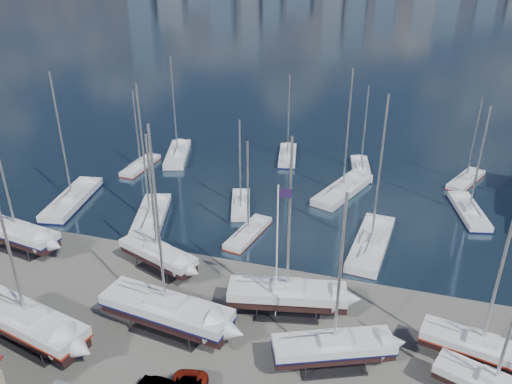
% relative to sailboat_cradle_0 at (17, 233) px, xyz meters
% --- Properties ---
extents(ground, '(1400.00, 1400.00, 0.00)m').
position_rel_sailboat_cradle_0_xyz_m(ground, '(24.15, -5.39, -2.06)').
color(ground, '#605E59').
rests_on(ground, ground).
extents(water, '(1400.00, 600.00, 0.40)m').
position_rel_sailboat_cradle_0_xyz_m(water, '(24.15, 304.61, -2.21)').
color(water, '#182D38').
rests_on(water, ground).
extents(sailboat_cradle_0, '(10.12, 4.26, 15.87)m').
position_rel_sailboat_cradle_0_xyz_m(sailboat_cradle_0, '(0.00, 0.00, 0.00)').
color(sailboat_cradle_0, '#2D2D33').
rests_on(sailboat_cradle_0, ground).
extents(sailboat_cradle_1, '(11.48, 5.48, 17.75)m').
position_rel_sailboat_cradle_0_xyz_m(sailboat_cradle_1, '(10.57, -11.44, 0.10)').
color(sailboat_cradle_1, '#2D2D33').
rests_on(sailboat_cradle_1, ground).
extents(sailboat_cradle_2, '(8.98, 5.33, 14.31)m').
position_rel_sailboat_cradle_0_xyz_m(sailboat_cradle_2, '(15.82, 0.73, -0.07)').
color(sailboat_cradle_2, '#2D2D33').
rests_on(sailboat_cradle_2, ground).
extents(sailboat_cradle_3, '(11.62, 4.60, 18.10)m').
position_rel_sailboat_cradle_0_xyz_m(sailboat_cradle_3, '(20.48, -6.98, 0.12)').
color(sailboat_cradle_3, '#2D2D33').
rests_on(sailboat_cradle_3, ground).
extents(sailboat_cradle_4, '(10.45, 4.75, 16.44)m').
position_rel_sailboat_cradle_0_xyz_m(sailboat_cradle_4, '(29.44, -2.03, 0.03)').
color(sailboat_cradle_4, '#2D2D33').
rests_on(sailboat_cradle_4, ground).
extents(sailboat_cradle_5, '(9.42, 5.91, 14.87)m').
position_rel_sailboat_cradle_0_xyz_m(sailboat_cradle_5, '(34.19, -7.11, -0.05)').
color(sailboat_cradle_5, '#2D2D33').
rests_on(sailboat_cradle_5, ground).
extents(sailboat_cradle_6, '(9.05, 4.31, 14.24)m').
position_rel_sailboat_cradle_0_xyz_m(sailboat_cradle_6, '(44.75, -4.02, -0.08)').
color(sailboat_cradle_6, '#2D2D33').
rests_on(sailboat_cradle_6, ground).
extents(sailboat_moored_0, '(5.07, 11.96, 17.33)m').
position_rel_sailboat_cradle_0_xyz_m(sailboat_moored_0, '(-1.27, 11.04, -1.75)').
color(sailboat_moored_0, black).
rests_on(sailboat_moored_0, water).
extents(sailboat_moored_1, '(2.53, 8.19, 12.14)m').
position_rel_sailboat_cradle_0_xyz_m(sailboat_moored_1, '(1.50, 23.59, -1.75)').
color(sailboat_moored_1, black).
rests_on(sailboat_moored_1, water).
extents(sailboat_moored_2, '(6.01, 11.05, 16.08)m').
position_rel_sailboat_cradle_0_xyz_m(sailboat_moored_2, '(4.97, 28.89, -1.74)').
color(sailboat_moored_2, black).
rests_on(sailboat_moored_2, water).
extents(sailboat_moored_3, '(6.42, 11.96, 17.22)m').
position_rel_sailboat_cradle_0_xyz_m(sailboat_moored_3, '(10.51, 9.18, -1.75)').
color(sailboat_moored_3, black).
rests_on(sailboat_moored_3, water).
extents(sailboat_moored_4, '(4.39, 8.11, 11.79)m').
position_rel_sailboat_cradle_0_xyz_m(sailboat_moored_4, '(19.37, 15.95, -1.74)').
color(sailboat_moored_4, black).
rests_on(sailboat_moored_4, water).
extents(sailboat_moored_5, '(4.16, 9.26, 13.37)m').
position_rel_sailboat_cradle_0_xyz_m(sailboat_moored_5, '(21.20, 33.40, -1.76)').
color(sailboat_moored_5, black).
rests_on(sailboat_moored_5, water).
extents(sailboat_moored_6, '(3.58, 8.13, 11.75)m').
position_rel_sailboat_cradle_0_xyz_m(sailboat_moored_6, '(22.31, 9.62, -1.75)').
color(sailboat_moored_6, black).
rests_on(sailboat_moored_6, water).
extents(sailboat_moored_7, '(6.90, 11.72, 17.10)m').
position_rel_sailboat_cradle_0_xyz_m(sailboat_moored_7, '(30.96, 23.38, -1.74)').
color(sailboat_moored_7, black).
rests_on(sailboat_moored_7, water).
extents(sailboat_moored_8, '(3.95, 9.03, 13.05)m').
position_rel_sailboat_cradle_0_xyz_m(sailboat_moored_8, '(32.46, 31.42, -1.76)').
color(sailboat_moored_8, black).
rests_on(sailboat_moored_8, water).
extents(sailboat_moored_9, '(4.41, 11.87, 17.52)m').
position_rel_sailboat_cradle_0_xyz_m(sailboat_moored_9, '(35.61, 10.99, -1.74)').
color(sailboat_moored_9, black).
rests_on(sailboat_moored_9, water).
extents(sailboat_moored_10, '(4.58, 9.72, 14.02)m').
position_rel_sailboat_cradle_0_xyz_m(sailboat_moored_10, '(46.26, 21.98, -1.76)').
color(sailboat_moored_10, black).
rests_on(sailboat_moored_10, water).
extents(sailboat_moored_11, '(5.68, 8.52, 12.44)m').
position_rel_sailboat_cradle_0_xyz_m(sailboat_moored_11, '(46.67, 31.68, -1.76)').
color(sailboat_moored_11, black).
rests_on(sailboat_moored_11, water).
extents(flagpole, '(1.12, 0.12, 12.69)m').
position_rel_sailboat_cradle_0_xyz_m(flagpole, '(28.72, -2.69, 5.29)').
color(flagpole, white).
rests_on(flagpole, ground).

